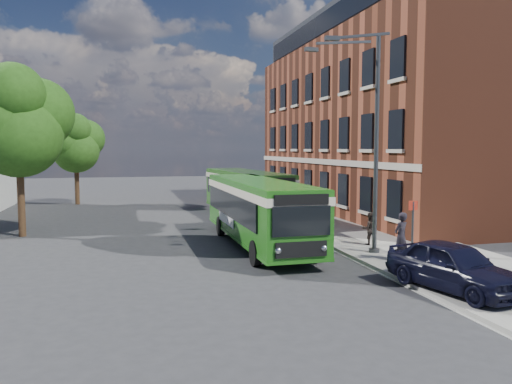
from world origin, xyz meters
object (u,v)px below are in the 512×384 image
object	(u,v)px
street_lamp	(368,141)
bus_rear	(246,190)
bus_front	(258,206)
parked_car	(454,266)

from	to	relation	value
street_lamp	bus_rear	bearing A→B (deg)	99.82
bus_front	bus_rear	xyz separation A→B (m)	(1.62, 9.09, -0.00)
bus_front	parked_car	size ratio (longest dim) A/B	2.63
bus_rear	bus_front	bearing A→B (deg)	-100.13
street_lamp	bus_front	world-z (taller)	street_lamp
bus_front	parked_car	world-z (taller)	bus_front
street_lamp	bus_rear	xyz separation A→B (m)	(-2.16, 12.48, -2.96)
street_lamp	bus_front	size ratio (longest dim) A/B	0.77
street_lamp	parked_car	xyz separation A→B (m)	(-0.04, -5.76, -3.88)
bus_front	bus_rear	world-z (taller)	same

